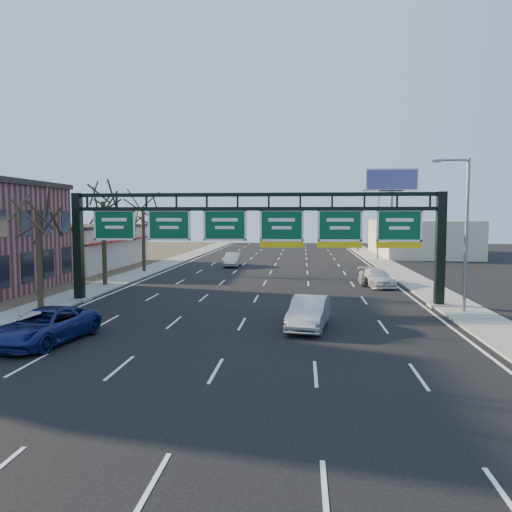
# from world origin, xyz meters

# --- Properties ---
(ground) EXTENTS (160.00, 160.00, 0.00)m
(ground) POSITION_xyz_m (0.00, 0.00, 0.00)
(ground) COLOR black
(ground) RESTS_ON ground
(sidewalk_left) EXTENTS (3.00, 120.00, 0.12)m
(sidewalk_left) POSITION_xyz_m (-12.80, 20.00, 0.06)
(sidewalk_left) COLOR gray
(sidewalk_left) RESTS_ON ground
(sidewalk_right) EXTENTS (3.00, 120.00, 0.12)m
(sidewalk_right) POSITION_xyz_m (12.80, 20.00, 0.06)
(sidewalk_right) COLOR gray
(sidewalk_right) RESTS_ON ground
(dirt_strip_left) EXTENTS (21.00, 120.00, 0.06)m
(dirt_strip_left) POSITION_xyz_m (-25.00, 20.00, 0.03)
(dirt_strip_left) COLOR #473D2B
(dirt_strip_left) RESTS_ON ground
(lane_markings) EXTENTS (21.60, 120.00, 0.01)m
(lane_markings) POSITION_xyz_m (0.00, 20.00, 0.01)
(lane_markings) COLOR white
(lane_markings) RESTS_ON ground
(sign_gantry) EXTENTS (24.60, 1.20, 7.20)m
(sign_gantry) POSITION_xyz_m (0.16, 8.00, 4.63)
(sign_gantry) COLOR black
(sign_gantry) RESTS_ON ground
(cream_strip) EXTENTS (10.90, 18.40, 4.70)m
(cream_strip) POSITION_xyz_m (-21.48, 29.00, 2.36)
(cream_strip) COLOR beige
(cream_strip) RESTS_ON ground
(building_right_distant) EXTENTS (12.00, 20.00, 5.00)m
(building_right_distant) POSITION_xyz_m (20.00, 50.00, 2.50)
(building_right_distant) COLOR beige
(building_right_distant) RESTS_ON ground
(tree_gantry) EXTENTS (3.60, 3.60, 8.48)m
(tree_gantry) POSITION_xyz_m (-12.80, 5.00, 7.11)
(tree_gantry) COLOR #31271B
(tree_gantry) RESTS_ON sidewalk_left
(tree_mid) EXTENTS (3.60, 3.60, 9.24)m
(tree_mid) POSITION_xyz_m (-12.80, 15.00, 7.85)
(tree_mid) COLOR #31271B
(tree_mid) RESTS_ON sidewalk_left
(tree_far) EXTENTS (3.60, 3.60, 8.86)m
(tree_far) POSITION_xyz_m (-12.80, 25.00, 7.48)
(tree_far) COLOR #31271B
(tree_far) RESTS_ON sidewalk_left
(streetlight_near) EXTENTS (2.15, 0.22, 9.00)m
(streetlight_near) POSITION_xyz_m (12.47, 6.00, 5.08)
(streetlight_near) COLOR slate
(streetlight_near) RESTS_ON sidewalk_right
(streetlight_far) EXTENTS (2.15, 0.22, 9.00)m
(streetlight_far) POSITION_xyz_m (12.47, 40.00, 5.08)
(streetlight_far) COLOR slate
(streetlight_far) RESTS_ON sidewalk_right
(billboard_right) EXTENTS (7.00, 0.50, 12.00)m
(billboard_right) POSITION_xyz_m (15.00, 44.98, 9.06)
(billboard_right) COLOR slate
(billboard_right) RESTS_ON ground
(traffic_signal_mast) EXTENTS (10.16, 0.54, 7.00)m
(traffic_signal_mast) POSITION_xyz_m (5.69, 55.00, 5.50)
(traffic_signal_mast) COLOR black
(traffic_signal_mast) RESTS_ON ground
(car_blue_suv) EXTENTS (3.46, 5.94, 1.56)m
(car_blue_suv) POSITION_xyz_m (-8.31, -2.77, 0.78)
(car_blue_suv) COLOR navy
(car_blue_suv) RESTS_ON ground
(car_silver_sedan) EXTENTS (2.41, 5.06, 1.60)m
(car_silver_sedan) POSITION_xyz_m (3.51, 1.31, 0.80)
(car_silver_sedan) COLOR #B0AFB4
(car_silver_sedan) RESTS_ON ground
(car_white_wagon) EXTENTS (2.87, 5.10, 1.40)m
(car_white_wagon) POSITION_xyz_m (9.14, 16.84, 0.70)
(car_white_wagon) COLOR silver
(car_white_wagon) RESTS_ON ground
(car_grey_far) EXTENTS (1.72, 4.24, 1.44)m
(car_grey_far) POSITION_xyz_m (8.79, 18.14, 0.72)
(car_grey_far) COLOR #45484B
(car_grey_far) RESTS_ON ground
(car_silver_distant) EXTENTS (1.62, 4.63, 1.53)m
(car_silver_distant) POSITION_xyz_m (-4.63, 31.35, 0.76)
(car_silver_distant) COLOR #A8A8AD
(car_silver_distant) RESTS_ON ground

